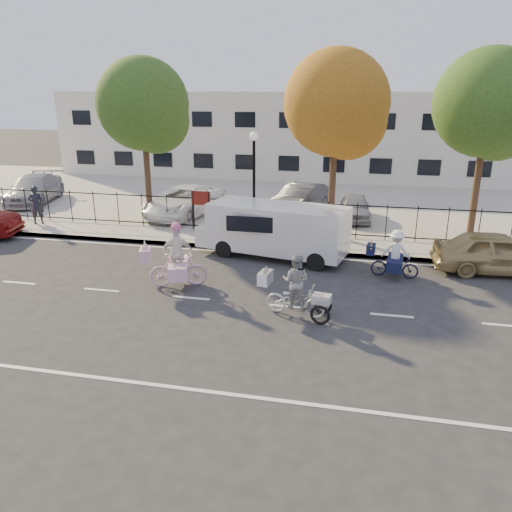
% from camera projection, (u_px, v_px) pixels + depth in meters
% --- Properties ---
extents(ground, '(120.00, 120.00, 0.00)m').
position_uv_depth(ground, '(191.00, 298.00, 15.34)').
color(ground, '#333334').
extents(road_markings, '(60.00, 9.52, 0.01)m').
position_uv_depth(road_markings, '(191.00, 298.00, 15.34)').
color(road_markings, silver).
rests_on(road_markings, ground).
extents(curb, '(60.00, 0.10, 0.15)m').
position_uv_depth(curb, '(233.00, 248.00, 20.00)').
color(curb, '#A8A399').
rests_on(curb, ground).
extents(sidewalk, '(60.00, 2.20, 0.15)m').
position_uv_depth(sidewalk, '(239.00, 240.00, 20.97)').
color(sidewalk, '#A8A399').
rests_on(sidewalk, ground).
extents(parking_lot, '(60.00, 15.60, 0.15)m').
position_uv_depth(parking_lot, '(276.00, 198.00, 29.23)').
color(parking_lot, '#A8A399').
rests_on(parking_lot, ground).
extents(iron_fence, '(58.00, 0.06, 1.50)m').
position_uv_depth(iron_fence, '(245.00, 215.00, 21.73)').
color(iron_fence, black).
rests_on(iron_fence, sidewalk).
extents(building, '(34.00, 10.00, 6.00)m').
position_uv_depth(building, '(299.00, 133.00, 37.57)').
color(building, silver).
rests_on(building, ground).
extents(lamppost, '(0.36, 0.36, 4.33)m').
position_uv_depth(lamppost, '(254.00, 166.00, 20.56)').
color(lamppost, black).
rests_on(lamppost, sidewalk).
extents(street_sign, '(0.85, 0.06, 1.80)m').
position_uv_depth(street_sign, '(201.00, 203.00, 21.57)').
color(street_sign, black).
rests_on(street_sign, sidewalk).
extents(zebra_trike, '(2.12, 1.00, 1.81)m').
position_uv_depth(zebra_trike, '(296.00, 292.00, 13.98)').
color(zebra_trike, silver).
rests_on(zebra_trike, ground).
extents(unicorn_bike, '(2.18, 1.58, 2.15)m').
position_uv_depth(unicorn_bike, '(177.00, 263.00, 16.04)').
color(unicorn_bike, '#EAB2CF').
rests_on(unicorn_bike, ground).
extents(bull_bike, '(1.80, 1.24, 1.65)m').
position_uv_depth(bull_bike, '(394.00, 259.00, 16.87)').
color(bull_bike, black).
rests_on(bull_bike, ground).
extents(white_van, '(6.00, 2.94, 2.02)m').
position_uv_depth(white_van, '(275.00, 229.00, 18.80)').
color(white_van, white).
rests_on(white_van, ground).
extents(gold_sedan, '(4.40, 2.03, 1.46)m').
position_uv_depth(gold_sedan, '(497.00, 253.00, 17.25)').
color(gold_sedan, tan).
rests_on(gold_sedan, ground).
extents(pedestrian, '(0.77, 0.67, 1.78)m').
position_uv_depth(pedestrian, '(36.00, 205.00, 23.03)').
color(pedestrian, black).
rests_on(pedestrian, sidewalk).
extents(lot_car_a, '(3.23, 5.43, 1.47)m').
position_uv_depth(lot_car_a, '(34.00, 189.00, 27.52)').
color(lot_car_a, '#A7A8AF').
rests_on(lot_car_a, parking_lot).
extents(lot_car_b, '(3.35, 5.51, 1.43)m').
position_uv_depth(lot_car_b, '(184.00, 201.00, 24.61)').
color(lot_car_b, white).
rests_on(lot_car_b, parking_lot).
extents(lot_car_c, '(2.93, 4.72, 1.47)m').
position_uv_depth(lot_car_c, '(300.00, 199.00, 24.97)').
color(lot_car_c, '#47484E').
rests_on(lot_car_c, parking_lot).
extents(lot_car_d, '(1.64, 3.58, 1.19)m').
position_uv_depth(lot_car_d, '(355.00, 207.00, 23.90)').
color(lot_car_d, '#989A9F').
rests_on(lot_car_d, parking_lot).
extents(tree_west, '(4.12, 4.12, 7.54)m').
position_uv_depth(tree_west, '(146.00, 109.00, 22.27)').
color(tree_west, '#442D1D').
rests_on(tree_west, ground).
extents(tree_mid, '(4.20, 4.20, 7.70)m').
position_uv_depth(tree_mid, '(340.00, 108.00, 19.69)').
color(tree_mid, '#442D1D').
rests_on(tree_mid, ground).
extents(tree_east, '(4.20, 4.20, 7.71)m').
position_uv_depth(tree_east, '(491.00, 109.00, 19.37)').
color(tree_east, '#442D1D').
rests_on(tree_east, ground).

